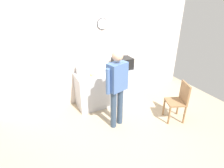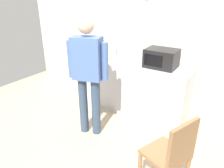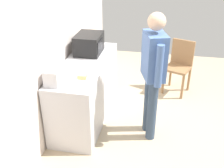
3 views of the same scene
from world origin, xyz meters
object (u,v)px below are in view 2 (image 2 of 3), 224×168
(spoon_utensil, at_px, (129,64))
(person_standing, at_px, (88,70))
(fork_utensil, at_px, (93,60))
(microwave, at_px, (161,58))
(salad_bowl, at_px, (130,57))
(toaster, at_px, (109,50))
(wooden_chair, at_px, (171,154))
(sandwich_plate, at_px, (109,59))

(spoon_utensil, bearing_deg, person_standing, -100.48)
(spoon_utensil, distance_m, person_standing, 0.93)
(fork_utensil, xyz_separation_m, person_standing, (0.49, -0.72, 0.12))
(fork_utensil, relative_size, spoon_utensil, 1.00)
(microwave, relative_size, salad_bowl, 2.11)
(salad_bowl, distance_m, person_standing, 1.18)
(salad_bowl, xyz_separation_m, spoon_utensil, (0.13, -0.27, -0.03))
(person_standing, bearing_deg, toaster, 110.25)
(wooden_chair, bearing_deg, microwave, 116.14)
(microwave, distance_m, fork_utensil, 1.21)
(salad_bowl, bearing_deg, fork_utensil, -138.80)
(sandwich_plate, relative_size, salad_bowl, 0.98)
(toaster, xyz_separation_m, wooden_chair, (1.82, -1.59, -0.48))
(sandwich_plate, height_order, person_standing, person_standing)
(person_standing, bearing_deg, salad_bowl, 88.41)
(sandwich_plate, bearing_deg, fork_utensil, -149.52)
(toaster, bearing_deg, spoon_utensil, -24.45)
(salad_bowl, distance_m, wooden_chair, 2.13)
(toaster, xyz_separation_m, person_standing, (0.43, -1.18, 0.02))
(microwave, xyz_separation_m, salad_bowl, (-0.64, 0.14, -0.12))
(microwave, distance_m, sandwich_plate, 0.93)
(sandwich_plate, distance_m, person_standing, 0.91)
(spoon_utensil, relative_size, wooden_chair, 0.18)
(fork_utensil, relative_size, wooden_chair, 0.18)
(sandwich_plate, xyz_separation_m, fork_utensil, (-0.26, -0.15, -0.02))
(microwave, relative_size, spoon_utensil, 2.94)
(sandwich_plate, xyz_separation_m, person_standing, (0.23, -0.87, 0.10))
(fork_utensil, bearing_deg, salad_bowl, 41.20)
(sandwich_plate, relative_size, toaster, 1.06)
(spoon_utensil, bearing_deg, salad_bowl, 116.74)
(spoon_utensil, bearing_deg, wooden_chair, -47.28)
(salad_bowl, bearing_deg, toaster, 179.23)
(salad_bowl, height_order, spoon_utensil, salad_bowl)
(wooden_chair, bearing_deg, fork_utensil, 148.79)
(fork_utensil, bearing_deg, microwave, 15.03)
(person_standing, relative_size, wooden_chair, 1.85)
(fork_utensil, bearing_deg, toaster, 83.75)
(sandwich_plate, relative_size, wooden_chair, 0.25)
(microwave, distance_m, toaster, 1.12)
(microwave, relative_size, person_standing, 0.29)
(microwave, height_order, toaster, microwave)
(wooden_chair, bearing_deg, sandwich_plate, 141.44)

